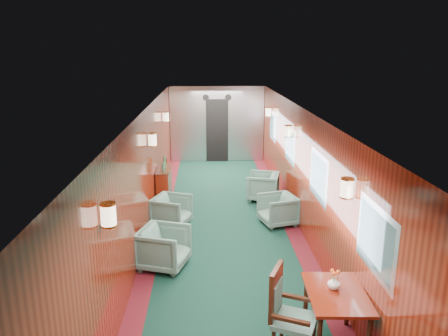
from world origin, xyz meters
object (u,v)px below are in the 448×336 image
object	(u,v)px
side_chair	(286,310)
armchair_right_far	(263,186)
dining_table	(336,301)
armchair_left_near	(164,248)
credenza	(164,186)
armchair_right_near	(278,210)
armchair_left_far	(172,211)

from	to	relation	value
side_chair	armchair_right_far	distance (m)	5.53
side_chair	armchair_right_far	xyz separation A→B (m)	(0.45, 5.51, -0.27)
dining_table	armchair_left_near	size ratio (longest dim) A/B	1.34
side_chair	armchair_right_far	bearing A→B (deg)	109.46
credenza	armchair_right_near	xyz separation A→B (m)	(2.43, -1.34, -0.13)
armchair_right_near	armchair_right_far	size ratio (longest dim) A/B	0.95
dining_table	armchair_right_near	size ratio (longest dim) A/B	1.46
armchair_left_near	armchair_left_far	bearing A→B (deg)	17.40
armchair_right_near	side_chair	bearing A→B (deg)	-23.70
credenza	side_chair	bearing A→B (deg)	-70.54
dining_table	armchair_left_far	size ratio (longest dim) A/B	1.45
dining_table	side_chair	bearing A→B (deg)	-165.72
armchair_left_near	armchair_right_far	xyz separation A→B (m)	(2.06, 3.28, -0.01)
side_chair	armchair_left_far	xyz separation A→B (m)	(-1.61, 3.99, -0.28)
armchair_right_near	armchair_right_far	distance (m)	1.54
side_chair	armchair_right_near	world-z (taller)	side_chair
credenza	armchair_left_near	world-z (taller)	credenza
armchair_left_far	dining_table	bearing A→B (deg)	-129.36
armchair_left_far	side_chair	bearing A→B (deg)	-137.31
armchair_left_far	armchair_right_near	world-z (taller)	armchair_left_far
side_chair	armchair_right_near	xyz separation A→B (m)	(0.56, 3.97, -0.28)
dining_table	armchair_right_far	world-z (taller)	dining_table
dining_table	armchair_left_near	distance (m)	3.07
armchair_left_near	armchair_left_far	xyz separation A→B (m)	(-0.00, 1.76, -0.03)
side_chair	armchair_right_far	world-z (taller)	side_chair
armchair_right_near	armchair_right_far	xyz separation A→B (m)	(-0.11, 1.54, 0.02)
dining_table	armchair_left_far	bearing A→B (deg)	122.71
dining_table	credenza	xyz separation A→B (m)	(-2.49, 5.18, -0.17)
dining_table	credenza	world-z (taller)	credenza
dining_table	armchair_right_near	xyz separation A→B (m)	(-0.06, 3.84, -0.30)
credenza	armchair_left_near	bearing A→B (deg)	-85.03
dining_table	credenza	size ratio (longest dim) A/B	0.89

